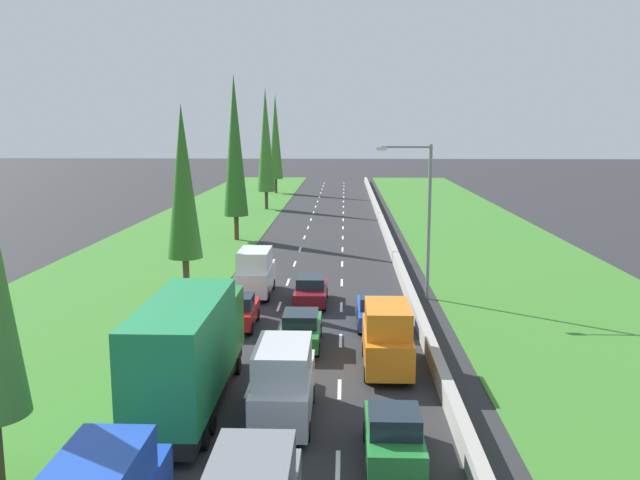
{
  "coord_description": "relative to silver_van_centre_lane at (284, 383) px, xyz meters",
  "views": [
    {
      "loc": [
        1.9,
        -3.68,
        9.99
      ],
      "look_at": [
        -0.23,
        54.38,
        0.21
      ],
      "focal_mm": 37.93,
      "sensor_mm": 36.0,
      "label": 1
    }
  ],
  "objects": [
    {
      "name": "silver_van_centre_lane",
      "position": [
        0.0,
        0.0,
        0.0
      ],
      "size": [
        1.96,
        4.9,
        2.82
      ],
      "color": "silver",
      "rests_on": "ground"
    },
    {
      "name": "poplar_tree_second",
      "position": [
        -7.52,
        17.82,
        5.32
      ],
      "size": [
        2.08,
        2.08,
        11.34
      ],
      "color": "#4C3823",
      "rests_on": "ground"
    },
    {
      "name": "street_light_mast",
      "position": [
        6.56,
        17.0,
        3.83
      ],
      "size": [
        3.2,
        0.28,
        9.0
      ],
      "color": "gray",
      "rests_on": "ground"
    },
    {
      "name": "lane_markings",
      "position": [
        0.13,
        41.93,
        -1.39
      ],
      "size": [
        3.64,
        116.0,
        0.01
      ],
      "color": "white",
      "rests_on": "ground"
    },
    {
      "name": "ground_plane",
      "position": [
        0.13,
        41.93,
        -1.4
      ],
      "size": [
        300.0,
        300.0,
        0.0
      ],
      "primitive_type": "plane",
      "color": "#28282B",
      "rests_on": "ground"
    },
    {
      "name": "orange_van_right_lane",
      "position": [
        3.82,
        5.15,
        0.0
      ],
      "size": [
        1.96,
        4.9,
        2.82
      ],
      "color": "orange",
      "rests_on": "ground"
    },
    {
      "name": "poplar_tree_fifth",
      "position": [
        -8.39,
        80.14,
        7.06
      ],
      "size": [
        2.17,
        2.17,
        14.81
      ],
      "color": "#4C3823",
      "rests_on": "ground"
    },
    {
      "name": "green_box_truck_left_lane",
      "position": [
        -3.42,
        0.94,
        0.78
      ],
      "size": [
        2.46,
        9.4,
        4.18
      ],
      "color": "black",
      "rests_on": "ground"
    },
    {
      "name": "poplar_tree_fourth",
      "position": [
        -7.51,
        60.03,
        6.96
      ],
      "size": [
        2.17,
        2.17,
        14.61
      ],
      "color": "#4C3823",
      "rests_on": "ground"
    },
    {
      "name": "grass_verge_left",
      "position": [
        -12.52,
        41.93,
        -1.38
      ],
      "size": [
        14.0,
        140.0,
        0.04
      ],
      "primitive_type": "cube",
      "color": "#387528",
      "rests_on": "ground"
    },
    {
      "name": "green_hatchback_right_lane",
      "position": [
        3.55,
        -2.67,
        -0.56
      ],
      "size": [
        1.74,
        3.9,
        1.72
      ],
      "color": "#237A33",
      "rests_on": "ground"
    },
    {
      "name": "median_barrier",
      "position": [
        5.83,
        41.93,
        -0.97
      ],
      "size": [
        0.44,
        120.0,
        0.85
      ],
      "primitive_type": "cube",
      "color": "#9E9B93",
      "rests_on": "ground"
    },
    {
      "name": "blue_sedan_right_lane",
      "position": [
        3.61,
        11.35,
        -0.59
      ],
      "size": [
        1.82,
        4.5,
        1.64
      ],
      "color": "#1E47B7",
      "rests_on": "ground"
    },
    {
      "name": "maroon_sedan_centre_lane",
      "position": [
        0.15,
        15.49,
        -0.59
      ],
      "size": [
        1.82,
        4.5,
        1.64
      ],
      "color": "maroon",
      "rests_on": "ground"
    },
    {
      "name": "poplar_tree_third",
      "position": [
        -7.57,
        37.33,
        6.91
      ],
      "size": [
        2.16,
        2.16,
        14.51
      ],
      "color": "#4C3823",
      "rests_on": "ground"
    },
    {
      "name": "red_hatchback_left_lane",
      "position": [
        -3.25,
        10.86,
        -0.56
      ],
      "size": [
        1.74,
        3.9,
        1.72
      ],
      "color": "red",
      "rests_on": "ground"
    },
    {
      "name": "grass_verge_right",
      "position": [
        14.48,
        41.93,
        -1.38
      ],
      "size": [
        14.0,
        140.0,
        0.04
      ],
      "primitive_type": "cube",
      "color": "#387528",
      "rests_on": "ground"
    },
    {
      "name": "white_van_left_lane",
      "position": [
        -3.26,
        17.44,
        0.0
      ],
      "size": [
        1.96,
        4.9,
        2.82
      ],
      "color": "white",
      "rests_on": "ground"
    },
    {
      "name": "green_sedan_centre_lane",
      "position": [
        0.06,
        8.08,
        -0.59
      ],
      "size": [
        1.82,
        4.5,
        1.64
      ],
      "color": "#237A33",
      "rests_on": "ground"
    }
  ]
}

